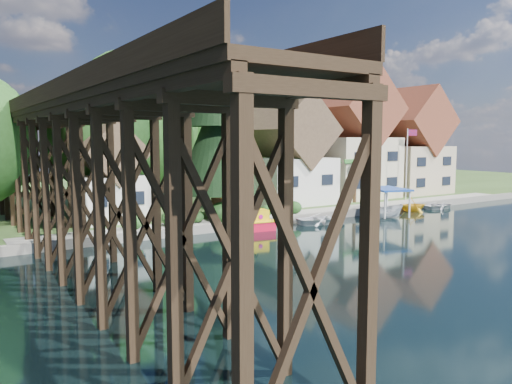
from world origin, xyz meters
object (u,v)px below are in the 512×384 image
trestle_bridge (70,165)px  boat_white_a (323,218)px  shed (109,178)px  boat_white_b (439,205)px  house_center (348,143)px  tugboat (256,222)px  boat_canopy (386,205)px  boat_yellow (413,204)px  house_left (285,156)px  flagpole (408,156)px  house_right (406,148)px  conifer (216,119)px  palm_tree (355,162)px

trestle_bridge → boat_white_a: size_ratio=10.20×
shed → boat_white_b: 31.52m
house_center → tugboat: house_center is taller
shed → tugboat: shed is taller
boat_canopy → boat_yellow: (5.28, 1.47, -0.39)m
house_left → flagpole: bearing=-21.8°
house_right → boat_yellow: house_right is taller
house_left → house_center: 9.10m
conifer → tugboat: size_ratio=5.38×
conifer → boat_white_b: (22.82, -4.12, -8.03)m
palm_tree → boat_white_a: palm_tree is taller
flagpole → house_center: bearing=121.8°
conifer → house_left: bearing=25.2°
house_right → house_center: bearing=176.8°
conifer → house_center: bearing=15.5°
house_right → palm_tree: size_ratio=2.71×
house_left → house_right: 18.01m
house_right → tugboat: 29.38m
shed → boat_white_a: shed is taller
house_right → tugboat: bearing=-161.6°
boat_white_a → trestle_bridge: bearing=105.7°
house_center → conifer: size_ratio=0.85×
boat_canopy → boat_white_b: 9.32m
flagpole → shed: bearing=173.5°
palm_tree → boat_canopy: 7.92m
conifer → house_right: bearing=9.8°
house_right → boat_canopy: 18.64m
boat_white_a → boat_white_b: 15.61m
conifer → shed: bearing=156.0°
trestle_bridge → house_left: house_left is taller
tugboat → conifer: bearing=102.8°
shed → boat_yellow: bearing=-15.6°
house_left → palm_tree: (5.96, -3.76, -0.62)m
house_center → boat_yellow: bearing=-93.0°
house_right → flagpole: size_ratio=1.68×
flagpole → boat_white_a: 16.88m
palm_tree → conifer: bearing=-176.1°
trestle_bridge → boat_white_b: size_ratio=12.56×
shed → boat_white_b: bearing=-13.9°
house_right → palm_tree: house_right is taller
trestle_bridge → boat_white_a: (19.81, 1.29, -4.90)m
boat_white_a → boat_yellow: boat_yellow is taller
house_left → boat_white_b: house_left is taller
boat_white_b → tugboat: bearing=94.8°
palm_tree → tugboat: (-15.39, -5.39, -3.89)m
boat_white_a → tugboat: bearing=98.4°
boat_canopy → house_right: bearing=35.1°
house_right → boat_yellow: bearing=-136.8°
shed → tugboat: size_ratio=2.57×
trestle_bridge → shed: 10.69m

